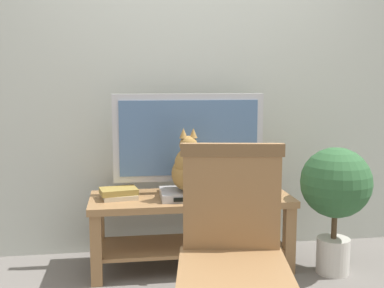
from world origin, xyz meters
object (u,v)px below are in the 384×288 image
tv (189,141)px  potted_plant (336,190)px  cat (188,169)px  wooden_chair (233,240)px  media_box (187,194)px  tv_stand (191,217)px  book_stack (119,193)px

tv → potted_plant: tv is taller
cat → wooden_chair: bearing=-86.4°
tv → media_box: 0.37m
wooden_chair → media_box: bearing=93.6°
tv_stand → wooden_chair: 1.10m
wooden_chair → book_stack: 1.19m
tv_stand → book_stack: bearing=179.9°
cat → tv_stand: bearing=68.2°
wooden_chair → book_stack: (-0.51, 1.08, -0.03)m
tv_stand → wooden_chair: size_ratio=1.37×
tv → wooden_chair: size_ratio=1.05×
media_box → cat: 0.18m
tv_stand → tv: size_ratio=1.31×
tv_stand → potted_plant: bearing=-14.8°
media_box → tv_stand: bearing=62.2°
book_stack → potted_plant: potted_plant is taller
cat → potted_plant: bearing=-9.8°
tv → wooden_chair: tv is taller
tv → media_box: size_ratio=2.93×
potted_plant → wooden_chair: bearing=-136.4°
tv → potted_plant: size_ratio=1.22×
tv → tv_stand: bearing=-90.0°
cat → wooden_chair: size_ratio=0.43×
media_box → wooden_chair: 1.02m
tv → cat: size_ratio=2.46×
tv → book_stack: (-0.48, -0.10, -0.32)m
tv → book_stack: bearing=-168.7°
wooden_chair → tv: bearing=91.6°
cat → potted_plant: 0.97m
media_box → wooden_chair: bearing=-86.4°
cat → potted_plant: size_ratio=0.50×
tv → wooden_chair: (0.03, -1.17, -0.30)m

